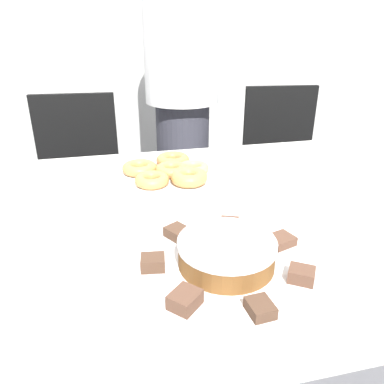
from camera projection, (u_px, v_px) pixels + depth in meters
name	position (u px, v px, depth m)	size (l,w,h in m)	color
wall_back	(128.00, 6.00, 2.22)	(8.00, 0.05, 2.60)	silver
table	(188.00, 233.00, 1.03)	(1.90, 1.06, 0.75)	silver
person_standing	(182.00, 88.00, 1.81)	(0.36, 0.36, 1.74)	#383842
office_chair_left	(80.00, 196.00, 1.84)	(0.47, 0.47, 0.90)	black
office_chair_right	(283.00, 178.00, 2.06)	(0.49, 0.49, 0.90)	black
plate_cake	(226.00, 266.00, 0.77)	(0.40, 0.40, 0.01)	white
plate_donuts	(171.00, 176.00, 1.22)	(0.35, 0.35, 0.01)	white
frosted_cake	(227.00, 253.00, 0.75)	(0.20, 0.20, 0.06)	brown
lamington_0	(281.00, 240.00, 0.83)	(0.07, 0.06, 0.02)	brown
lamington_1	(229.00, 224.00, 0.89)	(0.06, 0.06, 0.02)	brown
lamington_2	(178.00, 232.00, 0.86)	(0.07, 0.07, 0.02)	#513828
lamington_3	(153.00, 263.00, 0.75)	(0.05, 0.05, 0.03)	#513828
lamington_4	(185.00, 300.00, 0.65)	(0.07, 0.07, 0.03)	brown
lamington_5	(260.00, 308.00, 0.63)	(0.05, 0.05, 0.02)	#513828
lamington_6	(301.00, 275.00, 0.71)	(0.06, 0.06, 0.03)	brown
donut_0	(171.00, 170.00, 1.21)	(0.11, 0.11, 0.03)	#D18E4C
donut_1	(194.00, 168.00, 1.23)	(0.10, 0.10, 0.03)	#E5AD66
donut_2	(173.00, 160.00, 1.29)	(0.12, 0.12, 0.04)	#C68447
donut_3	(140.00, 168.00, 1.23)	(0.11, 0.11, 0.03)	#D18E4C
donut_4	(152.00, 180.00, 1.13)	(0.10, 0.10, 0.03)	#D18E4C
donut_5	(189.00, 177.00, 1.14)	(0.11, 0.11, 0.04)	#D18E4C
napkin	(329.00, 187.00, 1.15)	(0.12, 0.10, 0.01)	white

